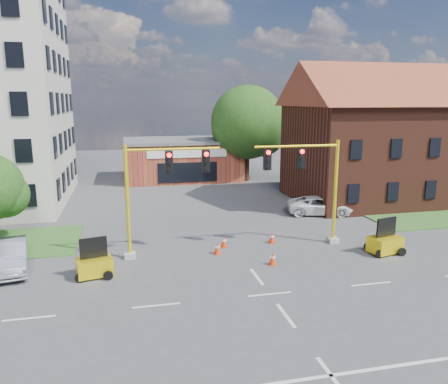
# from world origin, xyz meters

# --- Properties ---
(ground) EXTENTS (120.00, 120.00, 0.00)m
(ground) POSITION_xyz_m (0.00, 0.00, 0.00)
(ground) COLOR #464649
(ground) RESTS_ON ground
(lane_markings) EXTENTS (60.00, 36.00, 0.01)m
(lane_markings) POSITION_xyz_m (0.00, -3.00, 0.01)
(lane_markings) COLOR silver
(lane_markings) RESTS_ON ground
(brick_shop) EXTENTS (12.40, 8.40, 4.30)m
(brick_shop) POSITION_xyz_m (0.00, 29.98, 2.16)
(brick_shop) COLOR maroon
(brick_shop) RESTS_ON ground
(townhouse_row) EXTENTS (21.00, 11.00, 11.50)m
(townhouse_row) POSITION_xyz_m (18.00, 16.00, 5.93)
(townhouse_row) COLOR #512518
(townhouse_row) RESTS_ON ground
(tree_large) EXTENTS (8.04, 7.65, 10.00)m
(tree_large) POSITION_xyz_m (6.89, 27.08, 5.91)
(tree_large) COLOR #331E12
(tree_large) RESTS_ON ground
(signal_mast_west) EXTENTS (5.30, 0.60, 6.20)m
(signal_mast_west) POSITION_xyz_m (-4.36, 6.00, 3.92)
(signal_mast_west) COLOR #999993
(signal_mast_west) RESTS_ON ground
(signal_mast_east) EXTENTS (5.30, 0.60, 6.20)m
(signal_mast_east) POSITION_xyz_m (4.36, 6.00, 3.92)
(signal_mast_east) COLOR #999993
(signal_mast_east) RESTS_ON ground
(trailer_west) EXTENTS (1.86, 1.44, 1.90)m
(trailer_west) POSITION_xyz_m (-7.71, 3.77, 0.59)
(trailer_west) COLOR yellow
(trailer_west) RESTS_ON ground
(trailer_east) EXTENTS (1.96, 1.54, 1.98)m
(trailer_east) POSITION_xyz_m (7.98, 3.62, 0.62)
(trailer_east) COLOR yellow
(trailer_east) RESTS_ON ground
(cone_a) EXTENTS (0.40, 0.40, 0.70)m
(cone_a) POSITION_xyz_m (-1.21, 5.56, 0.34)
(cone_a) COLOR red
(cone_a) RESTS_ON ground
(cone_b) EXTENTS (0.40, 0.40, 0.70)m
(cone_b) POSITION_xyz_m (-0.60, 6.59, 0.34)
(cone_b) COLOR red
(cone_b) RESTS_ON ground
(cone_c) EXTENTS (0.40, 0.40, 0.70)m
(cone_c) POSITION_xyz_m (1.27, 3.32, 0.34)
(cone_c) COLOR red
(cone_c) RESTS_ON ground
(cone_d) EXTENTS (0.40, 0.40, 0.70)m
(cone_d) POSITION_xyz_m (2.38, 6.70, 0.34)
(cone_d) COLOR red
(cone_d) RESTS_ON ground
(pickup_white) EXTENTS (5.30, 3.48, 1.35)m
(pickup_white) POSITION_xyz_m (8.10, 12.35, 0.68)
(pickup_white) COLOR white
(pickup_white) RESTS_ON ground
(sedan_silver_front) EXTENTS (2.44, 4.84, 1.52)m
(sedan_silver_front) POSITION_xyz_m (-11.93, 5.59, 0.76)
(sedan_silver_front) COLOR #A4A7AC
(sedan_silver_front) RESTS_ON ground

